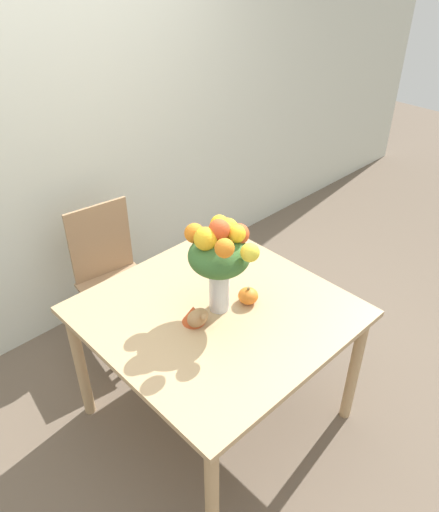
# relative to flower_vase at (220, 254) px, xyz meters

# --- Properties ---
(ground_plane) EXTENTS (12.00, 12.00, 0.00)m
(ground_plane) POSITION_rel_flower_vase_xyz_m (-0.02, 0.00, -1.09)
(ground_plane) COLOR brown
(wall_back) EXTENTS (8.00, 0.06, 2.70)m
(wall_back) POSITION_rel_flower_vase_xyz_m (-0.02, 1.33, 0.26)
(wall_back) COLOR silver
(wall_back) RESTS_ON ground_plane
(dining_table) EXTENTS (1.16, 1.15, 0.78)m
(dining_table) POSITION_rel_flower_vase_xyz_m (-0.02, 0.00, -0.41)
(dining_table) COLOR tan
(dining_table) RESTS_ON ground_plane
(flower_vase) EXTENTS (0.29, 0.38, 0.50)m
(flower_vase) POSITION_rel_flower_vase_xyz_m (0.00, 0.00, 0.00)
(flower_vase) COLOR silver
(flower_vase) RESTS_ON dining_table
(pumpkin) EXTENTS (0.10, 0.10, 0.09)m
(pumpkin) POSITION_rel_flower_vase_xyz_m (0.13, -0.06, -0.28)
(pumpkin) COLOR orange
(pumpkin) RESTS_ON dining_table
(turkey_figurine) EXTENTS (0.11, 0.15, 0.09)m
(turkey_figurine) POSITION_rel_flower_vase_xyz_m (-0.16, 0.00, -0.27)
(turkey_figurine) COLOR #A87A4C
(turkey_figurine) RESTS_ON dining_table
(dining_chair_near_window) EXTENTS (0.47, 0.47, 0.95)m
(dining_chair_near_window) POSITION_rel_flower_vase_xyz_m (-0.05, 0.92, -0.61)
(dining_chair_near_window) COLOR #9E7A56
(dining_chair_near_window) RESTS_ON ground_plane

